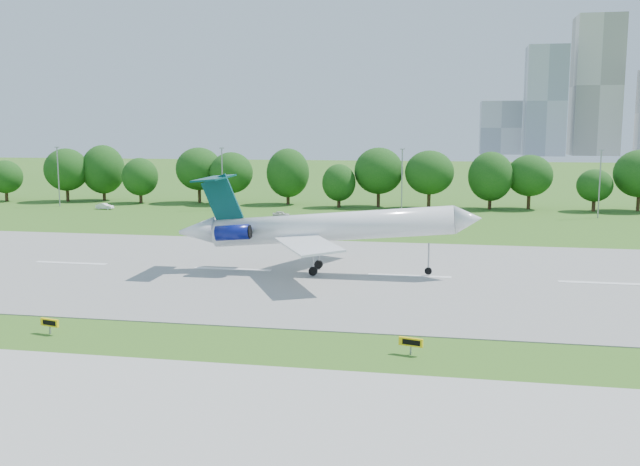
% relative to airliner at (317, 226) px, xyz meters
% --- Properties ---
extents(ground, '(600.00, 600.00, 0.00)m').
position_rel_airliner_xyz_m(ground, '(-9.76, -24.94, -5.25)').
color(ground, '#30671B').
rests_on(ground, ground).
extents(runway, '(400.00, 45.00, 0.08)m').
position_rel_airliner_xyz_m(runway, '(-9.76, 0.06, -5.21)').
color(runway, gray).
rests_on(runway, ground).
extents(tree_line, '(288.40, 8.40, 10.40)m').
position_rel_airliner_xyz_m(tree_line, '(-9.76, 67.06, 0.94)').
color(tree_line, '#382314').
rests_on(tree_line, ground).
extents(light_poles, '(175.90, 0.25, 12.19)m').
position_rel_airliner_xyz_m(light_poles, '(-12.26, 57.06, 1.09)').
color(light_poles, gray).
rests_on(light_poles, ground).
extents(skyline, '(127.00, 52.00, 80.00)m').
position_rel_airliner_xyz_m(skyline, '(90.40, 365.67, 25.21)').
color(skyline, '#B2B2B7').
rests_on(skyline, ground).
extents(airliner, '(33.82, 24.59, 10.83)m').
position_rel_airliner_xyz_m(airliner, '(0.00, 0.00, 0.00)').
color(airliner, white).
rests_on(airliner, ground).
extents(taxi_sign_centre, '(1.73, 0.61, 1.22)m').
position_rel_airliner_xyz_m(taxi_sign_centre, '(-16.09, -27.03, -4.35)').
color(taxi_sign_centre, gray).
rests_on(taxi_sign_centre, ground).
extents(taxi_sign_right, '(1.76, 0.63, 1.24)m').
position_rel_airliner_xyz_m(taxi_sign_right, '(11.99, -27.01, -4.33)').
color(taxi_sign_right, gray).
rests_on(taxi_sign_right, ground).
extents(service_vehicle_a, '(3.59, 1.48, 1.16)m').
position_rel_airliner_xyz_m(service_vehicle_a, '(-53.20, 53.92, -4.67)').
color(service_vehicle_a, white).
rests_on(service_vehicle_a, ground).
extents(service_vehicle_b, '(3.21, 1.45, 1.07)m').
position_rel_airliner_xyz_m(service_vehicle_b, '(-15.81, 48.25, -4.72)').
color(service_vehicle_b, silver).
rests_on(service_vehicle_b, ground).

